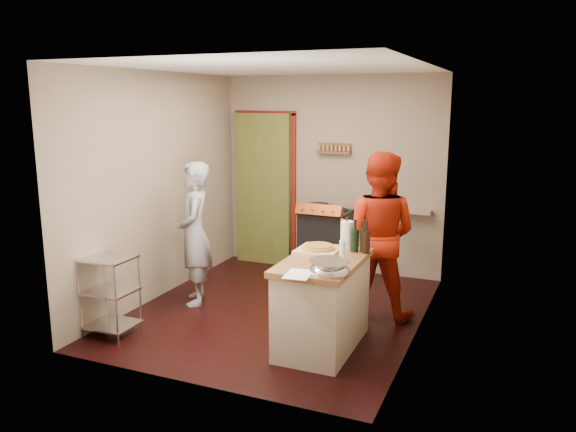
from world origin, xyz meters
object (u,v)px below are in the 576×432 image
object	(u,v)px
stove	(326,242)
person_red	(378,235)
island	(323,300)
wire_shelving	(110,292)
person_stripe	(194,234)

from	to	relation	value
stove	person_red	size ratio (longest dim) A/B	0.57
island	person_red	bearing A→B (deg)	75.30
wire_shelving	person_red	world-z (taller)	person_red
stove	wire_shelving	distance (m)	2.94
wire_shelving	person_red	size ratio (longest dim) A/B	0.45
island	person_stripe	bearing A→B (deg)	162.33
stove	wire_shelving	bearing A→B (deg)	-116.85
stove	person_stripe	bearing A→B (deg)	-123.93
person_stripe	person_red	distance (m)	2.03
island	person_stripe	xyz separation A→B (m)	(-1.72, 0.55, 0.35)
person_stripe	person_red	bearing A→B (deg)	71.39
wire_shelving	person_red	xyz separation A→B (m)	(2.28, 1.53, 0.44)
wire_shelving	person_stripe	bearing A→B (deg)	74.76
island	person_red	size ratio (longest dim) A/B	0.70
stove	person_stripe	world-z (taller)	person_stripe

